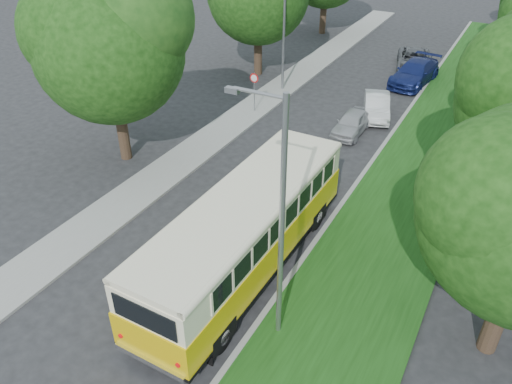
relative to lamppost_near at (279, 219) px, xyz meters
The scene contains 13 objects.
ground 6.56m from the lamppost_near, 149.28° to the left, with size 120.00×120.00×0.00m, color #252527.
curb 8.66m from the lamppost_near, 94.62° to the left, with size 0.20×70.00×0.15m, color gray.
grass_verge 8.82m from the lamppost_near, 76.91° to the left, with size 4.50×70.00×0.13m, color #194412.
sidewalk 12.49m from the lamppost_near, 140.22° to the left, with size 2.20×70.00×0.12m, color gray.
treeline 20.58m from the lamppost_near, 92.96° to the left, with size 24.27×41.91×9.46m.
lamppost_near is the anchor object (origin of this frame).
lamppost_far 20.53m from the lamppost_near, 115.71° to the left, with size 1.71×0.16×7.50m.
warning_sign 17.10m from the lamppost_near, 121.02° to the left, with size 0.56×0.10×2.50m.
vintage_bus 4.16m from the lamppost_near, 136.55° to the left, with size 2.77×10.77×3.20m, color yellow, non-canonical shape.
car_silver 15.33m from the lamppost_near, 100.36° to the left, with size 1.45×3.60×1.23m, color #B5B6BB.
car_white 17.94m from the lamppost_near, 97.04° to the left, with size 1.38×3.95×1.30m, color silver.
car_blue 24.20m from the lamppost_near, 93.64° to the left, with size 2.12×5.22×1.51m, color navy.
car_grey 27.05m from the lamppost_near, 94.85° to the left, with size 2.27×4.93×1.37m, color #595B60.
Camera 1 is at (8.86, -12.32, 12.30)m, focal length 35.00 mm.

